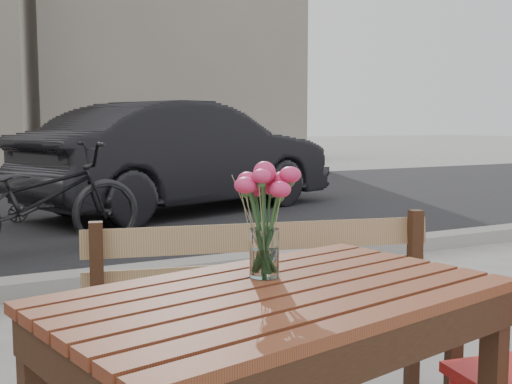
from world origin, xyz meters
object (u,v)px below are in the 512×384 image
main_table (279,334)px  main_vase (264,206)px  bicycle (37,199)px  parked_car (183,157)px

main_table → main_vase: 0.35m
main_table → bicycle: 4.38m
main_table → main_vase: (0.03, 0.13, 0.32)m
main_vase → bicycle: main_vase is taller
main_vase → parked_car: 6.62m
bicycle → main_table: bearing=172.4°
main_table → bicycle: bicycle is taller
parked_car → main_vase: bearing=142.5°
main_table → parked_car: parked_car is taller
main_vase → bicycle: bearing=89.4°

